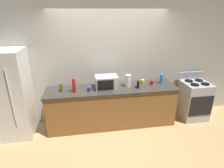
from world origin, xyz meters
name	(u,v)px	position (x,y,z in m)	size (l,w,h in m)	color
ground_plane	(115,134)	(0.00, 0.00, 0.00)	(8.00, 8.00, 0.00)	tan
back_wall	(109,63)	(0.00, 0.81, 1.35)	(6.40, 0.10, 2.70)	beige
counter_run	(112,107)	(0.00, 0.40, 0.45)	(2.84, 0.64, 0.90)	brown
refrigerator	(11,95)	(-2.05, 0.40, 0.90)	(0.72, 0.73, 1.80)	white
stove_range	(194,100)	(2.00, 0.40, 0.46)	(0.60, 0.61, 1.08)	#B7BABF
microwave	(106,82)	(-0.11, 0.45, 1.04)	(0.48, 0.35, 0.27)	#B7BABF
paper_towel_roll	(128,81)	(0.37, 0.45, 1.04)	(0.12, 0.12, 0.27)	white
cordless_phone	(138,85)	(0.56, 0.34, 0.98)	(0.05, 0.11, 0.15)	black
bottle_spray_cleaner	(161,79)	(1.17, 0.51, 1.01)	(0.07, 0.07, 0.22)	#338CE5
bottle_hot_sauce	(74,85)	(-0.80, 0.34, 1.04)	(0.07, 0.07, 0.29)	red
bottle_olive_oil	(61,87)	(-1.06, 0.40, 0.99)	(0.06, 0.06, 0.18)	#4C6B19
mug_blue	(89,89)	(-0.49, 0.33, 0.95)	(0.08, 0.08, 0.10)	#2D4CB2
mug_yellow	(143,82)	(0.74, 0.57, 0.94)	(0.09, 0.09, 0.09)	yellow
mug_red	(152,82)	(0.93, 0.48, 0.95)	(0.08, 0.08, 0.10)	red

